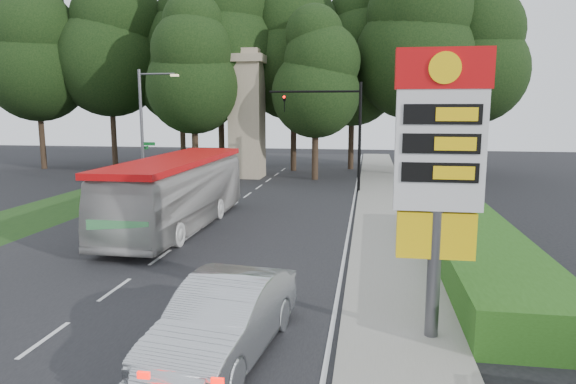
% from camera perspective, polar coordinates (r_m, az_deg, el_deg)
% --- Properties ---
extents(ground, '(120.00, 120.00, 0.00)m').
position_cam_1_polar(ground, '(13.76, -26.64, -15.44)').
color(ground, black).
rests_on(ground, ground).
extents(road_surface, '(14.00, 80.00, 0.02)m').
position_cam_1_polar(road_surface, '(23.97, -9.83, -4.15)').
color(road_surface, black).
rests_on(road_surface, ground).
extents(sidewalk_right, '(3.00, 80.00, 0.12)m').
position_cam_1_polar(sidewalk_right, '(22.73, 10.98, -4.79)').
color(sidewalk_right, gray).
rests_on(sidewalk_right, ground).
extents(grass_verge_left, '(5.00, 50.00, 0.02)m').
position_cam_1_polar(grass_verge_left, '(33.31, -22.10, -0.92)').
color(grass_verge_left, '#193814').
rests_on(grass_verge_left, ground).
extents(hedge, '(3.00, 14.00, 1.20)m').
position_cam_1_polar(hedge, '(19.11, 20.52, -6.26)').
color(hedge, '#245015').
rests_on(hedge, ground).
extents(gas_station_pylon, '(2.10, 0.45, 6.85)m').
position_cam_1_polar(gas_station_pylon, '(12.19, 16.48, 3.82)').
color(gas_station_pylon, '#59595E').
rests_on(gas_station_pylon, ground).
extents(traffic_signal_mast, '(6.10, 0.35, 7.20)m').
position_cam_1_polar(traffic_signal_mast, '(34.11, 5.77, 7.82)').
color(traffic_signal_mast, black).
rests_on(traffic_signal_mast, ground).
extents(streetlight_signs, '(2.75, 0.98, 8.00)m').
position_cam_1_polar(streetlight_signs, '(35.24, -15.64, 7.20)').
color(streetlight_signs, '#59595E').
rests_on(streetlight_signs, ground).
extents(monument, '(3.00, 3.00, 10.05)m').
position_cam_1_polar(monument, '(41.18, -4.59, 8.69)').
color(monument, tan).
rests_on(monument, ground).
extents(tree_far_west, '(8.96, 8.96, 17.60)m').
position_cam_1_polar(tree_far_west, '(52.50, -26.27, 14.01)').
color(tree_far_west, '#2D2116').
rests_on(tree_far_west, ground).
extents(tree_west_mid, '(9.80, 9.80, 19.25)m').
position_cam_1_polar(tree_west_mid, '(51.23, -19.31, 15.71)').
color(tree_west_mid, '#2D2116').
rests_on(tree_west_mid, ground).
extents(tree_west_near, '(8.40, 8.40, 16.50)m').
position_cam_1_polar(tree_west_near, '(50.43, -11.89, 14.22)').
color(tree_west_near, '#2D2116').
rests_on(tree_west_near, ground).
extents(tree_center_left, '(10.08, 10.08, 19.80)m').
position_cam_1_polar(tree_center_left, '(45.32, -7.65, 17.47)').
color(tree_center_left, '#2D2116').
rests_on(tree_center_left, ground).
extents(tree_center_right, '(9.24, 9.24, 18.15)m').
position_cam_1_polar(tree_center_right, '(45.86, 0.63, 16.19)').
color(tree_center_right, '#2D2116').
rests_on(tree_center_right, ground).
extents(tree_east_near, '(8.12, 8.12, 15.95)m').
position_cam_1_polar(tree_east_near, '(47.25, 7.20, 14.28)').
color(tree_east_near, '#2D2116').
rests_on(tree_east_near, ground).
extents(tree_east_mid, '(9.52, 9.52, 18.70)m').
position_cam_1_polar(tree_east_mid, '(43.57, 13.94, 16.73)').
color(tree_east_mid, '#2D2116').
rests_on(tree_east_mid, ground).
extents(tree_far_east, '(8.68, 8.68, 17.05)m').
position_cam_1_polar(tree_far_east, '(46.07, 20.09, 14.77)').
color(tree_far_east, '#2D2116').
rests_on(tree_far_east, ground).
extents(tree_monument_left, '(7.28, 7.28, 14.30)m').
position_cam_1_polar(tree_monument_left, '(41.47, -10.52, 13.51)').
color(tree_monument_left, '#2D2116').
rests_on(tree_monument_left, ground).
extents(tree_monument_right, '(6.72, 6.72, 13.20)m').
position_cam_1_polar(tree_monument_right, '(39.83, 3.10, 12.87)').
color(tree_monument_right, '#2D2116').
rests_on(tree_monument_right, ground).
extents(transit_bus, '(2.95, 11.84, 3.29)m').
position_cam_1_polar(transit_bus, '(24.17, -12.17, -0.16)').
color(transit_bus, beige).
rests_on(transit_bus, ground).
extents(sedan_silver, '(2.52, 5.59, 1.78)m').
position_cam_1_polar(sedan_silver, '(11.88, -7.04, -13.78)').
color(sedan_silver, '#B0B4B8').
rests_on(sedan_silver, ground).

